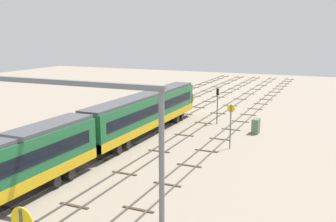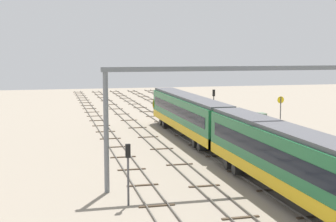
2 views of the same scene
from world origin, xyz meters
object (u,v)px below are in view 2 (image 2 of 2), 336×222
overhead_gantry (257,92)px  relay_cabinet (262,120)px  train (286,161)px  speed_sign_near_foreground (280,111)px  signal_light_trackside_approach (214,102)px  signal_light_trackside_departure (128,165)px

overhead_gantry → relay_cabinet: (25.53, -12.30, -6.06)m
train → relay_cabinet: (29.90, -12.05, -1.76)m
train → overhead_gantry: 6.13m
overhead_gantry → relay_cabinet: size_ratio=13.04×
speed_sign_near_foreground → signal_light_trackside_approach: signal_light_trackside_approach is taller
train → speed_sign_near_foreground: bearing=-26.0°
train → overhead_gantry: bearing=3.2°
signal_light_trackside_approach → relay_cabinet: signal_light_trackside_approach is taller
overhead_gantry → relay_cabinet: 28.98m
signal_light_trackside_approach → overhead_gantry: bearing=167.2°
speed_sign_near_foreground → signal_light_trackside_departure: 30.20m
train → relay_cabinet: train is taller
overhead_gantry → signal_light_trackside_departure: size_ratio=5.72×
train → speed_sign_near_foreground: (22.30, -10.86, 0.37)m
signal_light_trackside_approach → relay_cabinet: (-3.00, -5.82, -2.24)m
overhead_gantry → signal_light_trackside_approach: 29.51m
speed_sign_near_foreground → signal_light_trackside_approach: (10.60, 4.62, 0.11)m
train → signal_light_trackside_approach: (32.90, -6.24, 0.48)m
train → signal_light_trackside_approach: bearing=-10.7°
train → relay_cabinet: size_ratio=41.84×
speed_sign_near_foreground → overhead_gantry: bearing=148.2°
train → signal_light_trackside_departure: size_ratio=18.36×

